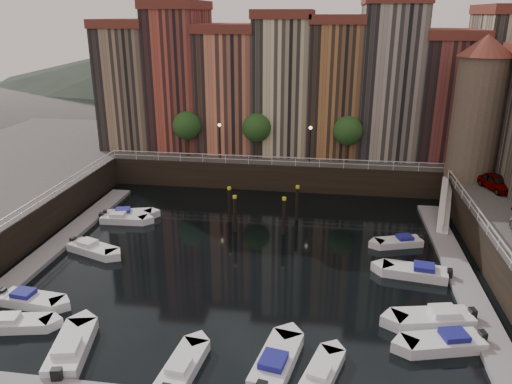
% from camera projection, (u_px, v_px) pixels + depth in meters
% --- Properties ---
extents(ground, '(200.00, 200.00, 0.00)m').
position_uv_depth(ground, '(248.00, 256.00, 40.36)').
color(ground, black).
rests_on(ground, ground).
extents(quay_far, '(80.00, 20.00, 3.00)m').
position_uv_depth(quay_far, '(281.00, 154.00, 64.08)').
color(quay_far, black).
rests_on(quay_far, ground).
extents(dock_left, '(2.00, 28.00, 0.35)m').
position_uv_depth(dock_left, '(55.00, 247.00, 41.63)').
color(dock_left, gray).
rests_on(dock_left, ground).
extents(dock_right, '(2.00, 28.00, 0.35)m').
position_uv_depth(dock_right, '(460.00, 275.00, 37.11)').
color(dock_right, gray).
rests_on(dock_right, ground).
extents(mountains, '(145.00, 100.00, 18.00)m').
position_uv_depth(mountains, '(318.00, 54.00, 139.92)').
color(mountains, '#2D382D').
rests_on(mountains, ground).
extents(far_terrace, '(48.70, 10.30, 17.50)m').
position_uv_depth(far_terrace, '(308.00, 83.00, 58.11)').
color(far_terrace, '#8E755A').
rests_on(far_terrace, quay_far).
extents(corner_tower, '(5.20, 5.20, 13.80)m').
position_uv_depth(corner_tower, '(478.00, 106.00, 47.65)').
color(corner_tower, '#6B5B4C').
rests_on(corner_tower, quay_right).
extents(promenade_trees, '(21.20, 3.20, 5.20)m').
position_uv_depth(promenade_trees, '(263.00, 128.00, 55.29)').
color(promenade_trees, black).
rests_on(promenade_trees, quay_far).
extents(street_lamps, '(10.36, 0.36, 4.18)m').
position_uv_depth(street_lamps, '(264.00, 136.00, 54.54)').
color(street_lamps, black).
rests_on(street_lamps, quay_far).
extents(railings, '(36.08, 34.04, 0.52)m').
position_uv_depth(railings, '(257.00, 192.00, 43.64)').
color(railings, white).
rests_on(railings, ground).
extents(gangway, '(2.78, 8.32, 3.73)m').
position_uv_depth(gangway, '(445.00, 202.00, 46.65)').
color(gangway, white).
rests_on(gangway, ground).
extents(mooring_pilings, '(6.57, 3.86, 3.78)m').
position_uv_depth(mooring_pilings, '(261.00, 210.00, 45.45)').
color(mooring_pilings, black).
rests_on(mooring_pilings, ground).
extents(boat_left_0, '(4.40, 2.34, 0.98)m').
position_uv_depth(boat_left_0, '(16.00, 323.00, 31.03)').
color(boat_left_0, silver).
rests_on(boat_left_0, ground).
extents(boat_left_1, '(4.61, 2.05, 1.04)m').
position_uv_depth(boat_left_1, '(30.00, 300.00, 33.58)').
color(boat_left_1, silver).
rests_on(boat_left_1, ground).
extents(boat_left_2, '(4.70, 3.08, 1.06)m').
position_uv_depth(boat_left_2, '(92.00, 249.00, 40.88)').
color(boat_left_2, silver).
rests_on(boat_left_2, ground).
extents(boat_left_3, '(4.49, 1.81, 1.02)m').
position_uv_depth(boat_left_3, '(123.00, 219.00, 46.90)').
color(boat_left_3, silver).
rests_on(boat_left_3, ground).
extents(boat_left_4, '(4.65, 2.75, 1.04)m').
position_uv_depth(boat_left_4, '(128.00, 214.00, 47.92)').
color(boat_left_4, silver).
rests_on(boat_left_4, ground).
extents(boat_right_0, '(5.03, 2.93, 1.13)m').
position_uv_depth(boat_right_0, '(445.00, 343.00, 29.14)').
color(boat_right_0, silver).
rests_on(boat_right_0, ground).
extents(boat_right_1, '(5.34, 2.89, 1.20)m').
position_uv_depth(boat_right_1, '(434.00, 319.00, 31.41)').
color(boat_right_1, silver).
rests_on(boat_right_1, ground).
extents(boat_right_2, '(5.06, 2.45, 1.14)m').
position_uv_depth(boat_right_2, '(416.00, 272.00, 37.15)').
color(boat_right_2, silver).
rests_on(boat_right_2, ground).
extents(boat_right_3, '(4.21, 2.62, 0.95)m').
position_uv_depth(boat_right_3, '(400.00, 242.00, 42.17)').
color(boat_right_3, silver).
rests_on(boat_right_3, ground).
extents(boat_near_0, '(2.89, 5.38, 1.20)m').
position_uv_depth(boat_near_0, '(71.00, 349.00, 28.55)').
color(boat_near_0, silver).
rests_on(boat_near_0, ground).
extents(boat_near_1, '(2.07, 4.56, 1.03)m').
position_uv_depth(boat_near_1, '(182.00, 367.00, 27.20)').
color(boat_near_1, silver).
rests_on(boat_near_1, ground).
extents(boat_near_2, '(2.76, 5.31, 1.19)m').
position_uv_depth(boat_near_2, '(276.00, 362.00, 27.47)').
color(boat_near_2, silver).
rests_on(boat_near_2, ground).
extents(boat_near_3, '(2.58, 4.29, 0.96)m').
position_uv_depth(boat_near_3, '(322.00, 373.00, 26.75)').
color(boat_near_3, silver).
rests_on(boat_near_3, ground).
extents(car_a, '(2.98, 4.64, 1.47)m').
position_uv_depth(car_a, '(496.00, 183.00, 46.18)').
color(car_a, gray).
rests_on(car_a, quay_right).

